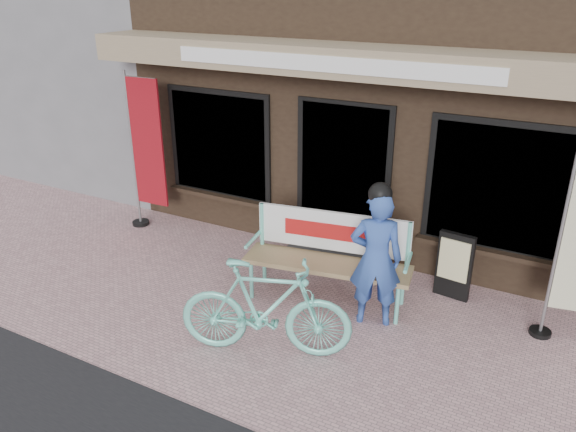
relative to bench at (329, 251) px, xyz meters
The scene contains 7 objects.
ground 1.12m from the bench, 110.53° to the right, with size 70.00×70.00×0.00m, color #CB9B9E.
storefront 4.74m from the bench, 94.50° to the left, with size 7.00×6.77×6.00m.
bench is the anchor object (origin of this frame).
person 0.74m from the bench, 20.79° to the right, with size 0.68×0.56×1.69m.
bicycle 1.34m from the bench, 94.89° to the right, with size 0.50×1.79×1.07m, color #74E2CC.
nobori_red 3.42m from the bench, 169.70° to the left, with size 0.71×0.28×2.42m.
menu_stand 1.53m from the bench, 27.76° to the left, with size 0.43×0.14×0.86m.
Camera 1 is at (2.72, -4.68, 3.66)m, focal length 35.00 mm.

